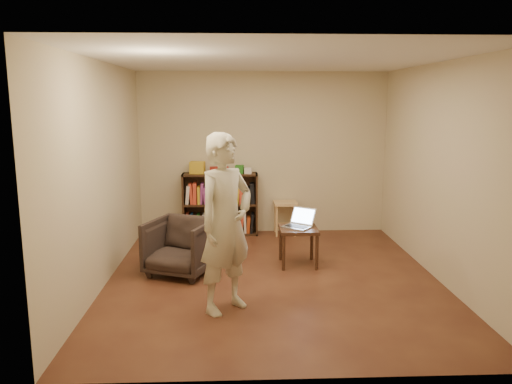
{
  "coord_description": "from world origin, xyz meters",
  "views": [
    {
      "loc": [
        -0.45,
        -5.81,
        2.15
      ],
      "look_at": [
        -0.19,
        0.35,
        1.01
      ],
      "focal_mm": 35.0,
      "sensor_mm": 36.0,
      "label": 1
    }
  ],
  "objects_px": {
    "stool": "(285,208)",
    "laptop": "(299,223)",
    "armchair": "(181,247)",
    "bookshelf": "(220,208)",
    "side_table": "(298,234)",
    "person": "(226,224)"
  },
  "relations": [
    {
      "from": "bookshelf",
      "to": "stool",
      "type": "height_order",
      "value": "bookshelf"
    },
    {
      "from": "bookshelf",
      "to": "side_table",
      "type": "bearing_deg",
      "value": -56.18
    },
    {
      "from": "bookshelf",
      "to": "side_table",
      "type": "height_order",
      "value": "bookshelf"
    },
    {
      "from": "armchair",
      "to": "stool",
      "type": "bearing_deg",
      "value": 72.15
    },
    {
      "from": "bookshelf",
      "to": "person",
      "type": "height_order",
      "value": "person"
    },
    {
      "from": "side_table",
      "to": "laptop",
      "type": "distance_m",
      "value": 0.15
    },
    {
      "from": "bookshelf",
      "to": "armchair",
      "type": "relative_size",
      "value": 1.57
    },
    {
      "from": "armchair",
      "to": "laptop",
      "type": "bearing_deg",
      "value": 34.05
    },
    {
      "from": "stool",
      "to": "person",
      "type": "xyz_separation_m",
      "value": [
        -0.9,
        -2.92,
        0.49
      ]
    },
    {
      "from": "bookshelf",
      "to": "stool",
      "type": "distance_m",
      "value": 1.05
    },
    {
      "from": "laptop",
      "to": "person",
      "type": "relative_size",
      "value": 0.27
    },
    {
      "from": "person",
      "to": "stool",
      "type": "bearing_deg",
      "value": 29.3
    },
    {
      "from": "bookshelf",
      "to": "armchair",
      "type": "distance_m",
      "value": 1.92
    },
    {
      "from": "stool",
      "to": "armchair",
      "type": "distance_m",
      "value": 2.34
    },
    {
      "from": "stool",
      "to": "bookshelf",
      "type": "bearing_deg",
      "value": 176.51
    },
    {
      "from": "stool",
      "to": "laptop",
      "type": "relative_size",
      "value": 1.1
    },
    {
      "from": "armchair",
      "to": "laptop",
      "type": "relative_size",
      "value": 1.57
    },
    {
      "from": "stool",
      "to": "side_table",
      "type": "distance_m",
      "value": 1.53
    },
    {
      "from": "side_table",
      "to": "stool",
      "type": "bearing_deg",
      "value": 90.79
    },
    {
      "from": "person",
      "to": "armchair",
      "type": "bearing_deg",
      "value": 74.17
    },
    {
      "from": "side_table",
      "to": "laptop",
      "type": "xyz_separation_m",
      "value": [
        0.01,
        0.06,
        0.14
      ]
    },
    {
      "from": "side_table",
      "to": "person",
      "type": "xyz_separation_m",
      "value": [
        -0.92,
        -1.39,
        0.5
      ]
    }
  ]
}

